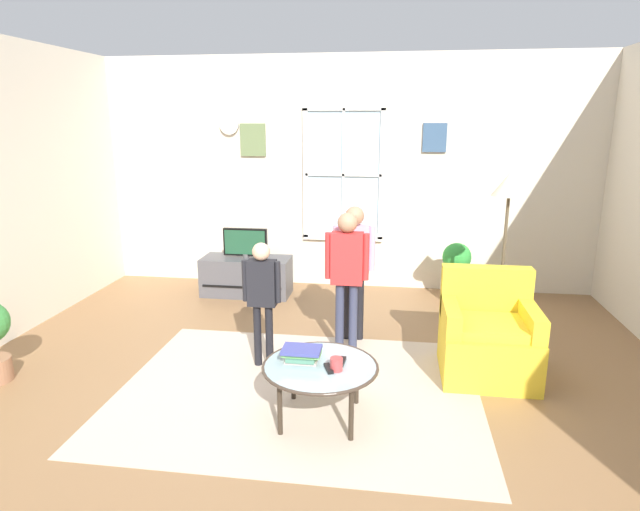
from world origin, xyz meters
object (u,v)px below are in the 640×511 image
(cup, at_px, (336,364))
(coffee_table, at_px, (320,368))
(armchair, at_px, (488,337))
(potted_plant_by_window, at_px, (456,269))
(book_stack, at_px, (302,354))
(tv_stand, at_px, (247,276))
(television, at_px, (245,242))
(person_pink_shirt, at_px, (354,258))
(person_red_shirt, at_px, (347,266))
(floor_lamp, at_px, (508,201))
(person_black_shirt, at_px, (262,290))
(remote_near_books, at_px, (342,362))
(remote_near_cup, at_px, (329,368))

(cup, bearing_deg, coffee_table, 153.43)
(armchair, distance_m, potted_plant_by_window, 1.87)
(book_stack, xyz_separation_m, cup, (0.26, -0.11, -0.01))
(tv_stand, height_order, television, television)
(book_stack, distance_m, person_pink_shirt, 1.49)
(person_pink_shirt, xyz_separation_m, person_red_shirt, (-0.04, -0.30, -0.01))
(coffee_table, xyz_separation_m, floor_lamp, (1.52, 1.69, 0.97))
(tv_stand, xyz_separation_m, television, (-0.00, -0.00, 0.43))
(person_pink_shirt, height_order, person_black_shirt, person_pink_shirt)
(remote_near_books, bearing_deg, potted_plant_by_window, 68.36)
(person_black_shirt, relative_size, floor_lamp, 0.68)
(armchair, height_order, potted_plant_by_window, armchair)
(remote_near_cup, height_order, person_red_shirt, person_red_shirt)
(television, relative_size, coffee_table, 0.65)
(coffee_table, distance_m, book_stack, 0.17)
(person_pink_shirt, bearing_deg, remote_near_books, -88.66)
(television, bearing_deg, coffee_table, -64.09)
(tv_stand, relative_size, person_black_shirt, 0.97)
(television, height_order, coffee_table, television)
(tv_stand, relative_size, remote_near_books, 7.66)
(person_pink_shirt, xyz_separation_m, person_black_shirt, (-0.72, -0.69, -0.13))
(coffee_table, distance_m, person_pink_shirt, 1.54)
(tv_stand, xyz_separation_m, person_black_shirt, (0.68, -1.88, 0.46))
(remote_near_cup, bearing_deg, floor_lamp, 50.25)
(potted_plant_by_window, bearing_deg, person_red_shirt, -125.80)
(coffee_table, bearing_deg, person_pink_shirt, 85.52)
(book_stack, xyz_separation_m, remote_near_cup, (0.21, -0.11, -0.04))
(floor_lamp, bearing_deg, remote_near_cup, -129.75)
(remote_near_cup, relative_size, floor_lamp, 0.09)
(person_pink_shirt, bearing_deg, person_black_shirt, -136.19)
(television, xyz_separation_m, person_red_shirt, (1.37, -1.48, 0.16))
(cup, bearing_deg, book_stack, 157.14)
(person_red_shirt, bearing_deg, person_pink_shirt, 82.48)
(person_red_shirt, bearing_deg, cup, -87.93)
(television, relative_size, person_red_shirt, 0.41)
(remote_near_cup, distance_m, person_black_shirt, 1.11)
(television, height_order, cup, television)
(armchair, distance_m, remote_near_books, 1.42)
(cup, xyz_separation_m, remote_near_books, (0.03, 0.12, -0.03))
(tv_stand, bearing_deg, remote_near_books, -61.06)
(tv_stand, relative_size, floor_lamp, 0.66)
(television, xyz_separation_m, person_pink_shirt, (1.41, -1.19, 0.17))
(television, distance_m, armchair, 3.15)
(coffee_table, bearing_deg, book_stack, 160.49)
(person_red_shirt, bearing_deg, remote_near_books, -86.31)
(remote_near_cup, bearing_deg, person_pink_shirt, 88.22)
(television, bearing_deg, armchair, -34.27)
(remote_near_books, bearing_deg, person_black_shirt, 136.45)
(floor_lamp, bearing_deg, person_pink_shirt, -171.25)
(book_stack, xyz_separation_m, person_pink_shirt, (0.26, 1.42, 0.36))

